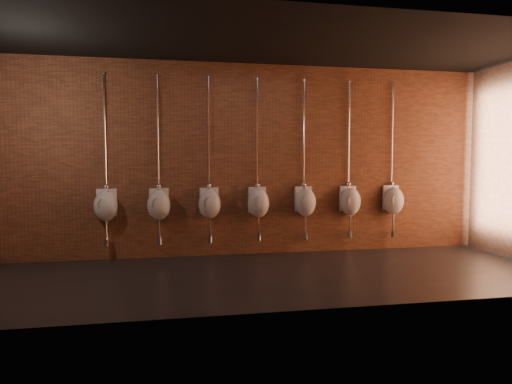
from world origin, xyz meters
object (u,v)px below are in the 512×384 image
(urinal_5, at_px, (350,201))
(urinal_2, at_px, (210,203))
(urinal_3, at_px, (258,202))
(urinal_0, at_px, (106,205))
(urinal_1, at_px, (159,204))
(urinal_6, at_px, (393,200))
(urinal_4, at_px, (305,201))

(urinal_5, bearing_deg, urinal_2, 180.00)
(urinal_3, bearing_deg, urinal_0, 180.00)
(urinal_1, height_order, urinal_6, same)
(urinal_1, bearing_deg, urinal_6, 0.00)
(urinal_2, bearing_deg, urinal_6, 0.00)
(urinal_2, height_order, urinal_5, same)
(urinal_1, distance_m, urinal_4, 2.44)
(urinal_3, bearing_deg, urinal_6, 0.00)
(urinal_1, distance_m, urinal_5, 3.26)
(urinal_1, xyz_separation_m, urinal_5, (3.26, 0.00, 0.00))
(urinal_0, distance_m, urinal_2, 1.63)
(urinal_6, bearing_deg, urinal_1, 180.00)
(urinal_0, xyz_separation_m, urinal_3, (2.44, 0.00, 0.00))
(urinal_0, bearing_deg, urinal_6, 0.00)
(urinal_0, distance_m, urinal_5, 4.07)
(urinal_6, bearing_deg, urinal_4, 180.00)
(urinal_2, bearing_deg, urinal_3, 0.00)
(urinal_1, height_order, urinal_3, same)
(urinal_1, height_order, urinal_4, same)
(urinal_4, relative_size, urinal_6, 1.00)
(urinal_0, distance_m, urinal_3, 2.44)
(urinal_0, bearing_deg, urinal_4, 0.00)
(urinal_4, bearing_deg, urinal_2, 180.00)
(urinal_2, relative_size, urinal_4, 1.00)
(urinal_0, relative_size, urinal_2, 1.00)
(urinal_1, xyz_separation_m, urinal_6, (4.07, 0.00, 0.00))
(urinal_5, bearing_deg, urinal_1, 180.00)
(urinal_3, distance_m, urinal_6, 2.44)
(urinal_0, height_order, urinal_2, same)
(urinal_2, xyz_separation_m, urinal_3, (0.81, 0.00, 0.00))
(urinal_4, distance_m, urinal_6, 1.63)
(urinal_6, bearing_deg, urinal_3, 180.00)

